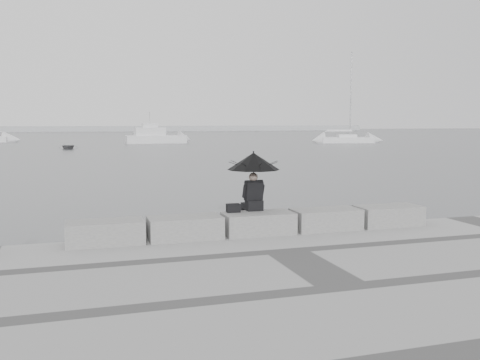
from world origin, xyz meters
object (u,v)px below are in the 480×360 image
object	(u,v)px
seated_person	(254,167)
dinghy	(68,147)
small_motorboat	(353,140)
motor_cruiser	(156,137)
sailboat_right	(347,139)

from	to	relation	value
seated_person	dinghy	distance (m)	50.97
seated_person	small_motorboat	world-z (taller)	seated_person
seated_person	small_motorboat	xyz separation A→B (m)	(34.92, 57.91, -1.69)
motor_cruiser	dinghy	xyz separation A→B (m)	(-11.63, -12.59, -0.63)
dinghy	sailboat_right	bearing A→B (deg)	10.98
seated_person	small_motorboat	size ratio (longest dim) A/B	0.28
motor_cruiser	dinghy	distance (m)	17.15
small_motorboat	motor_cruiser	bearing A→B (deg)	-161.86
dinghy	seated_person	bearing A→B (deg)	-82.81
small_motorboat	dinghy	distance (m)	40.23
small_motorboat	dinghy	xyz separation A→B (m)	(-39.58, -7.19, -0.06)
sailboat_right	small_motorboat	xyz separation A→B (m)	(1.69, 1.16, -0.21)
small_motorboat	dinghy	bearing A→B (deg)	-140.63
seated_person	dinghy	xyz separation A→B (m)	(-4.66, 50.73, -1.75)
motor_cruiser	small_motorboat	world-z (taller)	motor_cruiser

